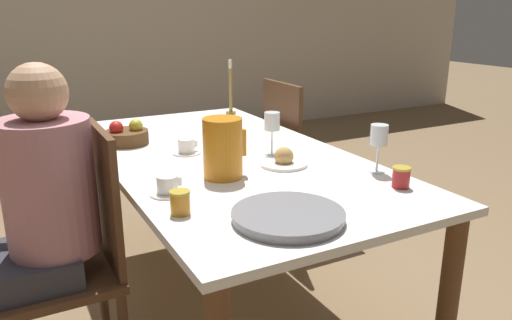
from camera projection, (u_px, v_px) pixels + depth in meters
The scene contains 17 objects.
ground_plane at pixel (228, 301), 2.37m from camera, with size 20.00×20.00×0.00m, color #7F6647.
wall_back at pixel (82, 12), 4.71m from camera, with size 10.00×0.06×2.60m.
dining_table at pixel (226, 173), 2.18m from camera, with size 0.98×1.88×0.73m.
chair_person_side at pixel (76, 255), 1.77m from camera, with size 0.42×0.42×0.95m.
chair_opposite at pixel (298, 158), 2.91m from camera, with size 0.42×0.42×0.95m.
person_seated at pixel (41, 208), 1.67m from camera, with size 0.39×0.41×1.17m.
red_pitcher at pixel (223, 148), 1.83m from camera, with size 0.17×0.15×0.22m.
wine_glass_water at pixel (272, 123), 2.12m from camera, with size 0.07×0.07×0.18m.
wine_glass_juice at pixel (379, 138), 1.88m from camera, with size 0.07×0.07×0.19m.
teacup_near_person at pixel (168, 186), 1.69m from camera, with size 0.12×0.12×0.07m.
teacup_across at pixel (187, 147), 2.16m from camera, with size 0.12×0.12×0.07m.
serving_tray at pixel (288, 216), 1.48m from camera, with size 0.34×0.34×0.03m.
bread_plate at pixel (284, 160), 2.00m from camera, with size 0.19×0.19×0.08m.
jam_jar_amber at pixel (180, 201), 1.52m from camera, with size 0.06×0.06×0.07m.
jam_jar_red at pixel (401, 176), 1.75m from camera, with size 0.06×0.06×0.07m.
fruit_bowl at pixel (127, 135), 2.31m from camera, with size 0.20×0.20×0.11m.
candlestick_tall at pixel (231, 93), 2.95m from camera, with size 0.06×0.06×0.32m.
Camera 1 is at (-0.86, -1.89, 1.33)m, focal length 35.00 mm.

